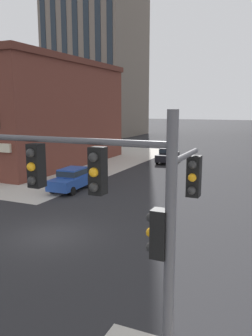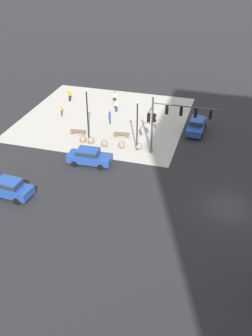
{
  "view_description": "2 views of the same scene",
  "coord_description": "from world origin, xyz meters",
  "px_view_note": "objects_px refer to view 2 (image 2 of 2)",
  "views": [
    {
      "loc": [
        10.04,
        -13.15,
        6.27
      ],
      "look_at": [
        2.14,
        4.44,
        2.82
      ],
      "focal_mm": 36.68,
      "sensor_mm": 36.0,
      "label": 1
    },
    {
      "loc": [
        0.77,
        28.23,
        20.72
      ],
      "look_at": [
        8.11,
        2.98,
        4.39
      ],
      "focal_mm": 42.04,
      "sensor_mm": 36.0,
      "label": 2
    }
  ],
  "objects_px": {
    "pedestrian_at_curb": "(61,109)",
    "bollard_sphere_curb_a": "(139,146)",
    "bollard_sphere_curb_c": "(105,143)",
    "bollard_sphere_curb_d": "(91,140)",
    "pedestrian_with_bag": "(110,116)",
    "bench_mid_block": "(78,132)",
    "pedestrian_walking_east": "(115,96)",
    "pedestrian_near_bench": "(69,95)",
    "car_cross_eastbound": "(8,187)",
    "traffic_signal_main": "(169,118)",
    "bollard_sphere_curb_e": "(83,139)",
    "bench_near_signal": "(121,134)",
    "car_main_northbound_far": "(89,156)",
    "street_lamp_mid_sidewalk": "(87,111)",
    "bollard_sphere_curb_b": "(122,145)",
    "car_main_southbound_near": "(197,125)",
    "street_lamp_corner_near": "(137,120)",
    "pedestrian_by_lamp": "(116,105)"
  },
  "relations": [
    {
      "from": "street_lamp_corner_near",
      "to": "pedestrian_by_lamp",
      "type": "bearing_deg",
      "value": -60.43
    },
    {
      "from": "pedestrian_near_bench",
      "to": "car_main_southbound_near",
      "type": "distance_m",
      "value": 18.52
    },
    {
      "from": "street_lamp_mid_sidewalk",
      "to": "bollard_sphere_curb_e",
      "type": "bearing_deg",
      "value": -4.45
    },
    {
      "from": "bollard_sphere_curb_d",
      "to": "car_main_southbound_near",
      "type": "distance_m",
      "value": 12.39
    },
    {
      "from": "pedestrian_by_lamp",
      "to": "car_main_northbound_far",
      "type": "xyz_separation_m",
      "value": [
        -1.3,
        13.25,
        -0.04
      ]
    },
    {
      "from": "car_main_southbound_near",
      "to": "street_lamp_corner_near",
      "type": "bearing_deg",
      "value": 47.55
    },
    {
      "from": "traffic_signal_main",
      "to": "bollard_sphere_curb_a",
      "type": "relative_size",
      "value": 8.72
    },
    {
      "from": "car_main_northbound_far",
      "to": "bollard_sphere_curb_c",
      "type": "bearing_deg",
      "value": -93.98
    },
    {
      "from": "pedestrian_with_bag",
      "to": "car_main_southbound_near",
      "type": "height_order",
      "value": "pedestrian_with_bag"
    },
    {
      "from": "bench_near_signal",
      "to": "pedestrian_at_curb",
      "type": "distance_m",
      "value": 9.62
    },
    {
      "from": "bollard_sphere_curb_a",
      "to": "pedestrian_at_curb",
      "type": "relative_size",
      "value": 0.49
    },
    {
      "from": "pedestrian_at_curb",
      "to": "traffic_signal_main",
      "type": "bearing_deg",
      "value": 157.39
    },
    {
      "from": "street_lamp_corner_near",
      "to": "car_main_northbound_far",
      "type": "height_order",
      "value": "street_lamp_corner_near"
    },
    {
      "from": "bollard_sphere_curb_a",
      "to": "bench_mid_block",
      "type": "relative_size",
      "value": 0.42
    },
    {
      "from": "pedestrian_at_curb",
      "to": "pedestrian_walking_east",
      "type": "distance_m",
      "value": 7.82
    },
    {
      "from": "bollard_sphere_curb_b",
      "to": "car_main_southbound_near",
      "type": "xyz_separation_m",
      "value": [
        -7.26,
        -6.05,
        0.53
      ]
    },
    {
      "from": "bench_mid_block",
      "to": "pedestrian_walking_east",
      "type": "distance_m",
      "value": 10.07
    },
    {
      "from": "pedestrian_walking_east",
      "to": "car_main_northbound_far",
      "type": "bearing_deg",
      "value": 98.29
    },
    {
      "from": "bench_near_signal",
      "to": "pedestrian_near_bench",
      "type": "distance_m",
      "value": 12.91
    },
    {
      "from": "pedestrian_at_curb",
      "to": "pedestrian_with_bag",
      "type": "distance_m",
      "value": 6.64
    },
    {
      "from": "pedestrian_at_curb",
      "to": "bollard_sphere_curb_a",
      "type": "bearing_deg",
      "value": 153.95
    },
    {
      "from": "pedestrian_with_bag",
      "to": "traffic_signal_main",
      "type": "bearing_deg",
      "value": 145.04
    },
    {
      "from": "bench_mid_block",
      "to": "pedestrian_near_bench",
      "type": "xyz_separation_m",
      "value": [
        4.88,
        -9.01,
        0.63
      ]
    },
    {
      "from": "car_main_northbound_far",
      "to": "street_lamp_mid_sidewalk",
      "type": "bearing_deg",
      "value": -68.69
    },
    {
      "from": "car_main_northbound_far",
      "to": "car_main_southbound_near",
      "type": "height_order",
      "value": "same"
    },
    {
      "from": "bollard_sphere_curb_a",
      "to": "pedestrian_at_curb",
      "type": "distance_m",
      "value": 12.94
    },
    {
      "from": "bollard_sphere_curb_c",
      "to": "car_main_southbound_near",
      "type": "height_order",
      "value": "car_main_southbound_near"
    },
    {
      "from": "pedestrian_at_curb",
      "to": "car_cross_eastbound",
      "type": "xyz_separation_m",
      "value": [
        -2.66,
        17.2,
        0.02
      ]
    },
    {
      "from": "pedestrian_near_bench",
      "to": "car_cross_eastbound",
      "type": "relative_size",
      "value": 0.37
    },
    {
      "from": "bollard_sphere_curb_a",
      "to": "pedestrian_at_curb",
      "type": "height_order",
      "value": "pedestrian_at_curb"
    },
    {
      "from": "pedestrian_walking_east",
      "to": "bench_near_signal",
      "type": "bearing_deg",
      "value": 111.87
    },
    {
      "from": "traffic_signal_main",
      "to": "bench_mid_block",
      "type": "bearing_deg",
      "value": -10.26
    },
    {
      "from": "bollard_sphere_curb_e",
      "to": "pedestrian_walking_east",
      "type": "distance_m",
      "value": 11.63
    },
    {
      "from": "bollard_sphere_curb_c",
      "to": "bollard_sphere_curb_d",
      "type": "height_order",
      "value": "same"
    },
    {
      "from": "bench_near_signal",
      "to": "bollard_sphere_curb_e",
      "type": "bearing_deg",
      "value": 32.49
    },
    {
      "from": "bollard_sphere_curb_e",
      "to": "pedestrian_walking_east",
      "type": "xyz_separation_m",
      "value": [
        -0.06,
        -11.61,
        0.64
      ]
    },
    {
      "from": "traffic_signal_main",
      "to": "bollard_sphere_curb_a",
      "type": "height_order",
      "value": "traffic_signal_main"
    },
    {
      "from": "street_lamp_corner_near",
      "to": "pedestrian_with_bag",
      "type": "bearing_deg",
      "value": -48.43
    },
    {
      "from": "traffic_signal_main",
      "to": "bench_near_signal",
      "type": "distance_m",
      "value": 7.46
    },
    {
      "from": "traffic_signal_main",
      "to": "pedestrian_with_bag",
      "type": "xyz_separation_m",
      "value": [
        8.1,
        -5.66,
        -3.23
      ]
    },
    {
      "from": "traffic_signal_main",
      "to": "bollard_sphere_curb_e",
      "type": "relative_size",
      "value": 8.72
    },
    {
      "from": "pedestrian_with_bag",
      "to": "car_main_northbound_far",
      "type": "bearing_deg",
      "value": 95.71
    },
    {
      "from": "bench_mid_block",
      "to": "pedestrian_walking_east",
      "type": "xyz_separation_m",
      "value": [
        -1.33,
        -9.96,
        0.7
      ]
    },
    {
      "from": "bollard_sphere_curb_b",
      "to": "bollard_sphere_curb_e",
      "type": "bearing_deg",
      "value": -0.42
    },
    {
      "from": "pedestrian_at_curb",
      "to": "bench_near_signal",
      "type": "bearing_deg",
      "value": 159.04
    },
    {
      "from": "car_main_northbound_far",
      "to": "pedestrian_at_curb",
      "type": "bearing_deg",
      "value": -53.01
    },
    {
      "from": "traffic_signal_main",
      "to": "bollard_sphere_curb_e",
      "type": "height_order",
      "value": "traffic_signal_main"
    },
    {
      "from": "pedestrian_with_bag",
      "to": "bench_mid_block",
      "type": "bearing_deg",
      "value": 54.23
    },
    {
      "from": "bollard_sphere_curb_b",
      "to": "bench_near_signal",
      "type": "distance_m",
      "value": 2.55
    },
    {
      "from": "bollard_sphere_curb_e",
      "to": "pedestrian_near_bench",
      "type": "distance_m",
      "value": 12.31
    }
  ]
}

